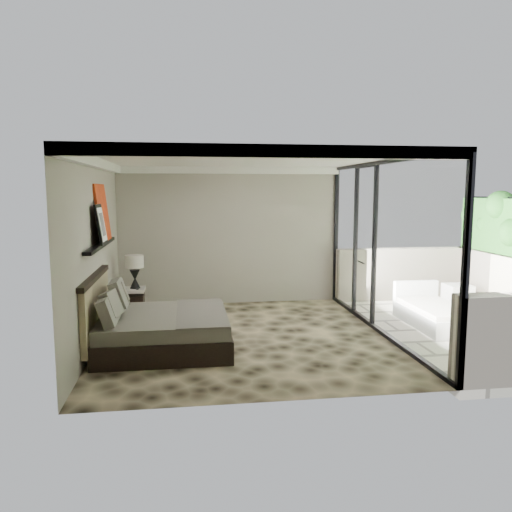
{
  "coord_description": "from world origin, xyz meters",
  "views": [
    {
      "loc": [
        -0.9,
        -7.68,
        2.32
      ],
      "look_at": [
        0.25,
        0.4,
        1.25
      ],
      "focal_mm": 35.0,
      "sensor_mm": 36.0,
      "label": 1
    }
  ],
  "objects": [
    {
      "name": "glass_wall",
      "position": [
        2.25,
        0.0,
        1.4
      ],
      "size": [
        0.08,
        5.0,
        2.8
      ],
      "primitive_type": "cube",
      "color": "white",
      "rests_on": "floor"
    },
    {
      "name": "ottoman",
      "position": [
        4.45,
        1.4,
        0.24
      ],
      "size": [
        0.48,
        0.48,
        0.47
      ],
      "primitive_type": "cube",
      "rotation": [
        0.0,
        0.0,
        -0.02
      ],
      "color": "silver",
      "rests_on": "terrace_slab"
    },
    {
      "name": "floor",
      "position": [
        0.0,
        0.0,
        0.0
      ],
      "size": [
        5.0,
        5.0,
        0.0
      ],
      "primitive_type": "plane",
      "color": "black",
      "rests_on": "ground"
    },
    {
      "name": "picture_ledge",
      "position": [
        -2.18,
        0.1,
        1.5
      ],
      "size": [
        0.12,
        2.2,
        0.05
      ],
      "primitive_type": "cube",
      "color": "black",
      "rests_on": "left_wall"
    },
    {
      "name": "ceiling",
      "position": [
        0.0,
        0.0,
        2.79
      ],
      "size": [
        4.5,
        5.0,
        0.02
      ],
      "primitive_type": "cube",
      "color": "silver",
      "rests_on": "back_wall"
    },
    {
      "name": "table_lamp",
      "position": [
        -1.85,
        1.67,
        0.92
      ],
      "size": [
        0.34,
        0.34,
        0.62
      ],
      "color": "black",
      "rests_on": "nightstand"
    },
    {
      "name": "left_wall",
      "position": [
        -2.24,
        0.0,
        1.4
      ],
      "size": [
        0.02,
        5.0,
        2.8
      ],
      "primitive_type": "cube",
      "color": "gray",
      "rests_on": "floor"
    },
    {
      "name": "lounger",
      "position": [
        3.33,
        0.23,
        0.2
      ],
      "size": [
        0.84,
        1.67,
        0.65
      ],
      "rotation": [
        0.0,
        0.0,
        -0.01
      ],
      "color": "silver",
      "rests_on": "terrace_slab"
    },
    {
      "name": "terrace_slab",
      "position": [
        3.75,
        0.0,
        -0.06
      ],
      "size": [
        3.0,
        5.0,
        0.12
      ],
      "primitive_type": "cube",
      "color": "beige",
      "rests_on": "ground"
    },
    {
      "name": "bed",
      "position": [
        -1.34,
        -0.41,
        0.32
      ],
      "size": [
        1.95,
        1.89,
        1.08
      ],
      "color": "black",
      "rests_on": "floor"
    },
    {
      "name": "nightstand",
      "position": [
        -1.9,
        1.67,
        0.23
      ],
      "size": [
        0.49,
        0.49,
        0.46
      ],
      "primitive_type": "cube",
      "rotation": [
        0.0,
        0.0,
        -0.06
      ],
      "color": "black",
      "rests_on": "floor"
    },
    {
      "name": "back_wall",
      "position": [
        0.0,
        2.49,
        1.4
      ],
      "size": [
        4.5,
        0.02,
        2.8
      ],
      "primitive_type": "cube",
      "color": "gray",
      "rests_on": "floor"
    },
    {
      "name": "framed_print",
      "position": [
        -2.14,
        -0.05,
        1.82
      ],
      "size": [
        0.11,
        0.5,
        0.6
      ],
      "primitive_type": "cube",
      "rotation": [
        0.0,
        -0.14,
        0.0
      ],
      "color": "black",
      "rests_on": "picture_ledge"
    },
    {
      "name": "abstract_canvas",
      "position": [
        -2.19,
        0.47,
        1.97
      ],
      "size": [
        0.13,
        0.9,
        0.9
      ],
      "primitive_type": "cube",
      "rotation": [
        0.0,
        -0.1,
        0.0
      ],
      "color": "#AC220E",
      "rests_on": "picture_ledge"
    }
  ]
}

